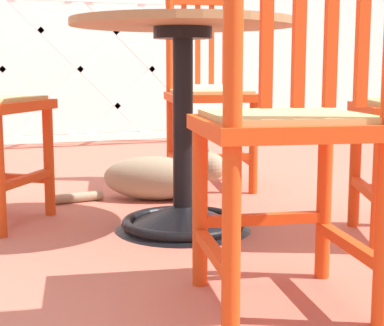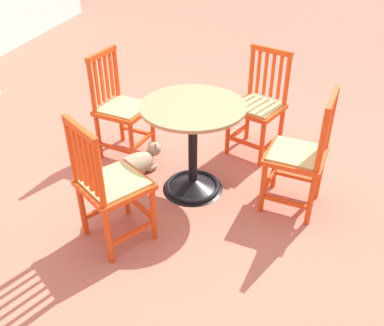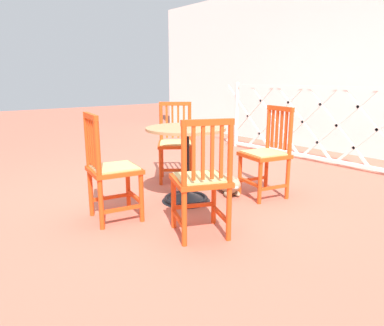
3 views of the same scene
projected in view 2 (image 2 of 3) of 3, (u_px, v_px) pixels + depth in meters
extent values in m
plane|color=#BC604C|center=(210.00, 191.00, 3.35)|extent=(24.00, 24.00, 0.00)
cone|color=black|center=(193.00, 183.00, 3.35)|extent=(0.48, 0.48, 0.10)
torus|color=black|center=(193.00, 186.00, 3.37)|extent=(0.44, 0.44, 0.04)
cylinder|color=black|center=(193.00, 149.00, 3.18)|extent=(0.07, 0.07, 0.66)
cylinder|color=black|center=(193.00, 111.00, 3.01)|extent=(0.20, 0.20, 0.04)
cylinder|color=#9E754C|center=(193.00, 107.00, 2.99)|extent=(0.76, 0.76, 0.02)
cylinder|color=#D64214|center=(263.00, 186.00, 3.02)|extent=(0.04, 0.04, 0.45)
cylinder|color=#D64214|center=(275.00, 163.00, 3.28)|extent=(0.04, 0.04, 0.45)
cylinder|color=#D64214|center=(317.00, 171.00, 2.78)|extent=(0.04, 0.04, 0.91)
cylinder|color=#D64214|center=(325.00, 146.00, 3.04)|extent=(0.04, 0.04, 0.91)
cube|color=#D64214|center=(285.00, 202.00, 3.01)|extent=(0.09, 0.34, 0.03)
cube|color=#D64214|center=(296.00, 177.00, 3.27)|extent=(0.09, 0.34, 0.03)
cube|color=#D64214|center=(269.00, 180.00, 3.18)|extent=(0.34, 0.09, 0.03)
cube|color=#D64214|center=(296.00, 155.00, 2.98)|extent=(0.47, 0.47, 0.04)
cube|color=tan|center=(296.00, 153.00, 2.97)|extent=(0.41, 0.41, 0.02)
cube|color=#D64214|center=(324.00, 136.00, 2.71)|extent=(0.03, 0.02, 0.39)
cube|color=#D64214|center=(326.00, 131.00, 2.76)|extent=(0.03, 0.02, 0.39)
cube|color=#D64214|center=(328.00, 127.00, 2.81)|extent=(0.03, 0.02, 0.39)
cube|color=#D64214|center=(329.00, 123.00, 2.87)|extent=(0.03, 0.02, 0.39)
cube|color=#D64214|center=(333.00, 100.00, 2.67)|extent=(0.38, 0.10, 0.04)
cylinder|color=#D64214|center=(262.00, 143.00, 3.53)|extent=(0.04, 0.04, 0.45)
cylinder|color=#D64214|center=(228.00, 131.00, 3.71)|extent=(0.04, 0.04, 0.45)
cylinder|color=#D64214|center=(284.00, 104.00, 3.64)|extent=(0.04, 0.04, 0.91)
cylinder|color=#D64214|center=(250.00, 94.00, 3.81)|extent=(0.04, 0.04, 0.91)
cube|color=#D64214|center=(271.00, 144.00, 3.69)|extent=(0.32, 0.16, 0.03)
cube|color=#D64214|center=(238.00, 132.00, 3.87)|extent=(0.32, 0.16, 0.03)
cube|color=#D64214|center=(244.00, 143.00, 3.65)|extent=(0.16, 0.32, 0.03)
cube|color=#D64214|center=(257.00, 108.00, 3.62)|extent=(0.53, 0.53, 0.04)
cube|color=tan|center=(257.00, 106.00, 3.61)|extent=(0.46, 0.46, 0.02)
cube|color=#D64214|center=(280.00, 77.00, 3.55)|extent=(0.03, 0.03, 0.39)
cube|color=#D64214|center=(273.00, 76.00, 3.58)|extent=(0.03, 0.03, 0.39)
cube|color=#D64214|center=(265.00, 74.00, 3.62)|extent=(0.03, 0.03, 0.39)
cube|color=#D64214|center=(258.00, 72.00, 3.65)|extent=(0.03, 0.03, 0.39)
cube|color=#D64214|center=(271.00, 50.00, 3.48)|extent=(0.18, 0.36, 0.04)
cylinder|color=#D64214|center=(153.00, 127.00, 3.78)|extent=(0.04, 0.04, 0.45)
cylinder|color=#D64214|center=(132.00, 144.00, 3.52)|extent=(0.04, 0.04, 0.45)
cylinder|color=#D64214|center=(118.00, 96.00, 3.78)|extent=(0.04, 0.04, 0.91)
cylinder|color=#D64214|center=(95.00, 111.00, 3.52)|extent=(0.04, 0.04, 0.91)
cube|color=#D64214|center=(137.00, 131.00, 3.89)|extent=(0.10, 0.34, 0.03)
cube|color=#D64214|center=(116.00, 148.00, 3.63)|extent=(0.10, 0.34, 0.03)
cube|color=#D64214|center=(143.00, 141.00, 3.68)|extent=(0.34, 0.10, 0.03)
cube|color=#D64214|center=(124.00, 110.00, 3.60)|extent=(0.48, 0.48, 0.04)
cube|color=tan|center=(124.00, 107.00, 3.59)|extent=(0.42, 0.42, 0.02)
cube|color=#D64214|center=(111.00, 74.00, 3.60)|extent=(0.03, 0.02, 0.39)
cube|color=#D64214|center=(107.00, 77.00, 3.55)|extent=(0.03, 0.02, 0.39)
cube|color=#D64214|center=(102.00, 80.00, 3.50)|extent=(0.03, 0.02, 0.39)
cube|color=#D64214|center=(97.00, 83.00, 3.45)|extent=(0.03, 0.02, 0.39)
cube|color=#D64214|center=(101.00, 54.00, 3.41)|extent=(0.38, 0.11, 0.04)
cylinder|color=#D64214|center=(126.00, 188.00, 3.00)|extent=(0.04, 0.04, 0.45)
cylinder|color=#D64214|center=(153.00, 212.00, 2.78)|extent=(0.04, 0.04, 0.45)
cylinder|color=#D64214|center=(77.00, 180.00, 2.70)|extent=(0.04, 0.04, 0.91)
cylinder|color=#D64214|center=(104.00, 206.00, 2.48)|extent=(0.04, 0.04, 0.91)
cube|color=#D64214|center=(106.00, 208.00, 2.96)|extent=(0.29, 0.22, 0.03)
cube|color=#D64214|center=(133.00, 233.00, 2.74)|extent=(0.29, 0.22, 0.03)
cube|color=#D64214|center=(139.00, 206.00, 2.92)|extent=(0.22, 0.29, 0.03)
cube|color=#D64214|center=(114.00, 185.00, 2.69)|extent=(0.56, 0.56, 0.04)
cube|color=tan|center=(114.00, 182.00, 2.68)|extent=(0.49, 0.49, 0.02)
cube|color=#D64214|center=(77.00, 154.00, 2.53)|extent=(0.03, 0.03, 0.39)
cube|color=#D64214|center=(82.00, 159.00, 2.49)|extent=(0.03, 0.03, 0.39)
cube|color=#D64214|center=(88.00, 164.00, 2.44)|extent=(0.03, 0.03, 0.39)
cube|color=#D64214|center=(93.00, 169.00, 2.40)|extent=(0.03, 0.03, 0.39)
cube|color=#D64214|center=(80.00, 129.00, 2.35)|extent=(0.25, 0.32, 0.04)
ellipsoid|color=#9E896B|center=(132.00, 166.00, 3.48)|extent=(0.48, 0.38, 0.19)
ellipsoid|color=silver|center=(142.00, 162.00, 3.54)|extent=(0.23, 0.22, 0.14)
sphere|color=#9E896B|center=(154.00, 149.00, 3.60)|extent=(0.12, 0.12, 0.12)
ellipsoid|color=silver|center=(158.00, 148.00, 3.63)|extent=(0.06, 0.07, 0.04)
cone|color=#9E896B|center=(150.00, 143.00, 3.58)|extent=(0.04, 0.04, 0.04)
cone|color=#9E896B|center=(155.00, 145.00, 3.55)|extent=(0.04, 0.04, 0.04)
ellipsoid|color=#9E896B|center=(143.00, 163.00, 3.65)|extent=(0.13, 0.11, 0.05)
ellipsoid|color=#9E896B|center=(152.00, 167.00, 3.58)|extent=(0.13, 0.11, 0.05)
cylinder|color=#9E896B|center=(111.00, 196.00, 3.27)|extent=(0.22, 0.07, 0.04)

